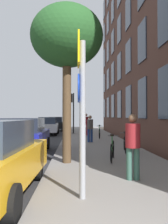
# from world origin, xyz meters

# --- Properties ---
(ground_plane) EXTENTS (41.80, 41.80, 0.00)m
(ground_plane) POSITION_xyz_m (-2.40, 15.00, 0.00)
(ground_plane) COLOR #332D28
(road_asphalt) EXTENTS (7.00, 38.00, 0.01)m
(road_asphalt) POSITION_xyz_m (-4.50, 15.00, 0.01)
(road_asphalt) COLOR #2D2D30
(road_asphalt) RESTS_ON ground
(sidewalk) EXTENTS (4.20, 38.00, 0.12)m
(sidewalk) POSITION_xyz_m (1.10, 15.00, 0.06)
(sidewalk) COLOR gray
(sidewalk) RESTS_ON ground
(building_facade) EXTENTS (0.56, 27.00, 16.06)m
(building_facade) POSITION_xyz_m (3.69, 14.50, 8.05)
(building_facade) COLOR #513328
(building_facade) RESTS_ON ground
(sign_post) EXTENTS (0.16, 0.60, 3.19)m
(sign_post) POSITION_xyz_m (-0.02, 3.79, 1.97)
(sign_post) COLOR gray
(sign_post) RESTS_ON sidewalk
(traffic_light) EXTENTS (0.43, 0.24, 3.71)m
(traffic_light) POSITION_xyz_m (-0.36, 20.54, 2.66)
(traffic_light) COLOR black
(traffic_light) RESTS_ON sidewalk
(tree_near) EXTENTS (2.52, 2.52, 5.44)m
(tree_near) POSITION_xyz_m (-0.42, 7.29, 4.43)
(tree_near) COLOR #4C3823
(tree_near) RESTS_ON sidewalk
(bicycle_0) EXTENTS (0.53, 1.66, 0.95)m
(bicycle_0) POSITION_xyz_m (1.21, 7.62, 0.49)
(bicycle_0) COLOR black
(bicycle_0) RESTS_ON sidewalk
(bicycle_1) EXTENTS (0.44, 1.63, 0.92)m
(bicycle_1) POSITION_xyz_m (2.09, 9.56, 0.48)
(bicycle_1) COLOR black
(bicycle_1) RESTS_ON sidewalk
(bicycle_2) EXTENTS (0.42, 1.66, 0.98)m
(bicycle_2) POSITION_xyz_m (1.62, 15.66, 0.50)
(bicycle_2) COLOR black
(bicycle_2) RESTS_ON sidewalk
(pedestrian_0) EXTENTS (0.52, 0.52, 1.65)m
(pedestrian_0) POSITION_xyz_m (1.31, 5.05, 1.06)
(pedestrian_0) COLOR #33594C
(pedestrian_0) RESTS_ON sidewalk
(pedestrian_1) EXTENTS (0.50, 0.50, 1.64)m
(pedestrian_1) POSITION_xyz_m (0.80, 13.53, 1.06)
(pedestrian_1) COLOR navy
(pedestrian_1) RESTS_ON sidewalk
(pedestrian_2) EXTENTS (0.56, 0.56, 1.82)m
(pedestrian_2) POSITION_xyz_m (0.79, 18.50, 1.16)
(pedestrian_2) COLOR maroon
(pedestrian_2) RESTS_ON sidewalk
(car_1) EXTENTS (1.96, 4.31, 1.62)m
(car_1) POSITION_xyz_m (-2.44, 9.92, 0.84)
(car_1) COLOR navy
(car_1) RESTS_ON road_asphalt
(car_2) EXTENTS (1.92, 4.30, 1.62)m
(car_2) POSITION_xyz_m (-2.59, 20.67, 0.84)
(car_2) COLOR silver
(car_2) RESTS_ON road_asphalt
(car_3) EXTENTS (1.84, 4.01, 1.62)m
(car_3) POSITION_xyz_m (-2.30, 26.42, 0.84)
(car_3) COLOR black
(car_3) RESTS_ON road_asphalt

